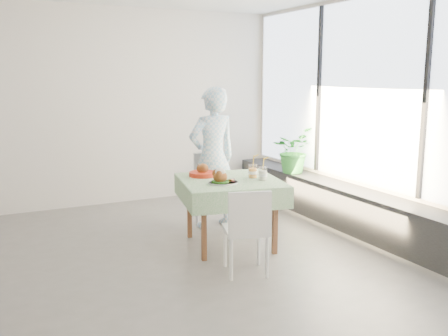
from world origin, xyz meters
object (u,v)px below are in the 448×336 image
chair_near (246,247)px  cafe_table (230,205)px  diner (213,158)px  juice_cup_orange (253,172)px  chair_far (214,204)px  potted_plant (293,150)px  main_dish (222,179)px

chair_near → cafe_table: bearing=73.7°
chair_near → diner: (0.36, 1.51, 0.60)m
juice_cup_orange → chair_far: bearing=99.7°
chair_far → potted_plant: size_ratio=1.40×
chair_far → main_dish: main_dish is taller
juice_cup_orange → main_dish: bearing=-163.4°
diner → juice_cup_orange: 0.78m
cafe_table → chair_near: bearing=-106.3°
chair_far → main_dish: (-0.32, -0.87, 0.52)m
diner → juice_cup_orange: (0.13, -0.77, -0.05)m
cafe_table → diner: (0.13, 0.74, 0.40)m
chair_far → cafe_table: bearing=-101.0°
chair_far → potted_plant: potted_plant is taller
main_dish → diner: bearing=70.7°
chair_near → juice_cup_orange: (0.49, 0.74, 0.55)m
diner → potted_plant: 1.43m
chair_far → main_dish: size_ratio=2.78×
cafe_table → potted_plant: (1.52, 1.06, 0.36)m
main_dish → potted_plant: 2.09m
chair_near → main_dish: bearing=85.7°
chair_near → juice_cup_orange: bearing=56.6°
main_dish → potted_plant: size_ratio=0.50×
main_dish → potted_plant: (1.70, 1.22, 0.03)m
cafe_table → chair_near: size_ratio=1.47×
juice_cup_orange → chair_near: bearing=-123.4°
cafe_table → diner: size_ratio=0.71×
chair_far → chair_near: size_ratio=1.09×
chair_near → main_dish: size_ratio=2.56×
chair_far → main_dish: 1.06m
juice_cup_orange → potted_plant: bearing=40.8°
cafe_table → main_dish: size_ratio=3.77×
main_dish → chair_far: bearing=69.9°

